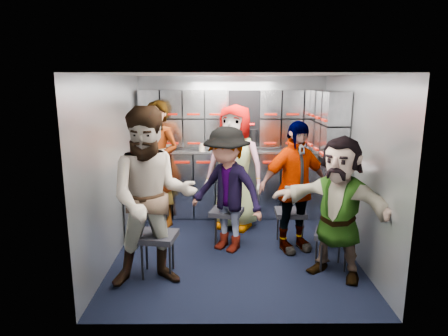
{
  "coord_description": "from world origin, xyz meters",
  "views": [
    {
      "loc": [
        -0.15,
        -4.55,
        2.05
      ],
      "look_at": [
        -0.13,
        0.35,
        0.96
      ],
      "focal_mm": 32.0,
      "sensor_mm": 36.0,
      "label": 1
    }
  ],
  "objects_px": {
    "jump_seat_mid_left": "(227,214)",
    "attendant_standing": "(158,164)",
    "attendant_arc_e": "(338,208)",
    "jump_seat_near_right": "(331,236)",
    "attendant_arc_c": "(235,167)",
    "jump_seat_near_left": "(157,239)",
    "attendant_arc_b": "(227,190)",
    "jump_seat_mid_right": "(290,214)",
    "attendant_arc_a": "(153,199)",
    "jump_seat_center": "(234,194)",
    "attendant_arc_d": "(294,187)"
  },
  "relations": [
    {
      "from": "jump_seat_mid_left",
      "to": "jump_seat_center",
      "type": "xyz_separation_m",
      "value": [
        0.12,
        0.79,
        0.03
      ]
    },
    {
      "from": "attendant_standing",
      "to": "attendant_arc_e",
      "type": "xyz_separation_m",
      "value": [
        2.1,
        -1.56,
        -0.14
      ]
    },
    {
      "from": "jump_seat_near_left",
      "to": "attendant_arc_b",
      "type": "bearing_deg",
      "value": 41.14
    },
    {
      "from": "attendant_standing",
      "to": "attendant_arc_b",
      "type": "bearing_deg",
      "value": -15.98
    },
    {
      "from": "jump_seat_mid_left",
      "to": "attendant_arc_c",
      "type": "distance_m",
      "value": 0.78
    },
    {
      "from": "jump_seat_center",
      "to": "attendant_arc_a",
      "type": "xyz_separation_m",
      "value": [
        -0.86,
        -1.8,
        0.48
      ]
    },
    {
      "from": "jump_seat_mid_left",
      "to": "attendant_arc_a",
      "type": "xyz_separation_m",
      "value": [
        -0.74,
        -1.01,
        0.51
      ]
    },
    {
      "from": "jump_seat_near_left",
      "to": "attendant_arc_e",
      "type": "distance_m",
      "value": 1.92
    },
    {
      "from": "jump_seat_mid_left",
      "to": "attendant_arc_b",
      "type": "distance_m",
      "value": 0.4
    },
    {
      "from": "attendant_standing",
      "to": "attendant_arc_b",
      "type": "height_order",
      "value": "attendant_standing"
    },
    {
      "from": "attendant_arc_a",
      "to": "attendant_arc_e",
      "type": "xyz_separation_m",
      "value": [
        1.89,
        0.16,
        -0.15
      ]
    },
    {
      "from": "attendant_standing",
      "to": "jump_seat_near_right",
      "type": "bearing_deg",
      "value": -6.45
    },
    {
      "from": "attendant_arc_e",
      "to": "attendant_arc_b",
      "type": "bearing_deg",
      "value": -174.17
    },
    {
      "from": "attendant_arc_c",
      "to": "attendant_arc_d",
      "type": "relative_size",
      "value": 1.09
    },
    {
      "from": "attendant_arc_a",
      "to": "attendant_arc_e",
      "type": "bearing_deg",
      "value": -6.09
    },
    {
      "from": "attendant_arc_c",
      "to": "jump_seat_near_left",
      "type": "bearing_deg",
      "value": -98.52
    },
    {
      "from": "jump_seat_near_left",
      "to": "jump_seat_center",
      "type": "xyz_separation_m",
      "value": [
        0.86,
        1.62,
        0.02
      ]
    },
    {
      "from": "attendant_arc_c",
      "to": "attendant_arc_e",
      "type": "relative_size",
      "value": 1.15
    },
    {
      "from": "jump_seat_mid_right",
      "to": "attendant_arc_b",
      "type": "height_order",
      "value": "attendant_arc_b"
    },
    {
      "from": "attendant_arc_b",
      "to": "attendant_arc_d",
      "type": "relative_size",
      "value": 0.96
    },
    {
      "from": "jump_seat_mid_right",
      "to": "attendant_standing",
      "type": "xyz_separation_m",
      "value": [
        -1.76,
        0.72,
        0.5
      ]
    },
    {
      "from": "jump_seat_mid_left",
      "to": "jump_seat_mid_right",
      "type": "height_order",
      "value": "jump_seat_mid_left"
    },
    {
      "from": "jump_seat_mid_left",
      "to": "attendant_standing",
      "type": "distance_m",
      "value": 1.29
    },
    {
      "from": "jump_seat_near_left",
      "to": "attendant_arc_c",
      "type": "height_order",
      "value": "attendant_arc_c"
    },
    {
      "from": "jump_seat_center",
      "to": "attendant_arc_b",
      "type": "relative_size",
      "value": 0.33
    },
    {
      "from": "attendant_arc_d",
      "to": "attendant_arc_b",
      "type": "bearing_deg",
      "value": 158.12
    },
    {
      "from": "jump_seat_center",
      "to": "attendant_arc_e",
      "type": "bearing_deg",
      "value": -58.03
    },
    {
      "from": "jump_seat_near_left",
      "to": "attendant_arc_c",
      "type": "bearing_deg",
      "value": 59.11
    },
    {
      "from": "attendant_arc_b",
      "to": "attendant_arc_c",
      "type": "height_order",
      "value": "attendant_arc_c"
    },
    {
      "from": "jump_seat_center",
      "to": "attendant_standing",
      "type": "distance_m",
      "value": 1.17
    },
    {
      "from": "jump_seat_near_left",
      "to": "jump_seat_mid_right",
      "type": "distance_m",
      "value": 1.75
    },
    {
      "from": "jump_seat_mid_right",
      "to": "attendant_arc_a",
      "type": "height_order",
      "value": "attendant_arc_a"
    },
    {
      "from": "attendant_arc_a",
      "to": "attendant_arc_d",
      "type": "xyz_separation_m",
      "value": [
        1.55,
        0.82,
        -0.11
      ]
    },
    {
      "from": "jump_seat_near_left",
      "to": "jump_seat_near_right",
      "type": "bearing_deg",
      "value": 4.74
    },
    {
      "from": "jump_seat_near_left",
      "to": "attendant_standing",
      "type": "height_order",
      "value": "attendant_standing"
    },
    {
      "from": "jump_seat_mid_left",
      "to": "attendant_arc_e",
      "type": "distance_m",
      "value": 1.47
    },
    {
      "from": "attendant_arc_c",
      "to": "attendant_arc_e",
      "type": "distance_m",
      "value": 1.79
    },
    {
      "from": "jump_seat_near_right",
      "to": "attendant_standing",
      "type": "xyz_separation_m",
      "value": [
        -2.1,
        1.38,
        0.52
      ]
    },
    {
      "from": "attendant_arc_b",
      "to": "jump_seat_mid_left",
      "type": "bearing_deg",
      "value": 124.6
    },
    {
      "from": "jump_seat_mid_left",
      "to": "jump_seat_mid_right",
      "type": "distance_m",
      "value": 0.8
    },
    {
      "from": "attendant_arc_b",
      "to": "jump_seat_near_left",
      "type": "bearing_deg",
      "value": -104.27
    },
    {
      "from": "attendant_arc_a",
      "to": "attendant_arc_c",
      "type": "height_order",
      "value": "attendant_arc_a"
    },
    {
      "from": "jump_seat_near_right",
      "to": "attendant_standing",
      "type": "height_order",
      "value": "attendant_standing"
    },
    {
      "from": "attendant_arc_c",
      "to": "attendant_arc_e",
      "type": "xyz_separation_m",
      "value": [
        1.02,
        -1.46,
        -0.11
      ]
    },
    {
      "from": "jump_seat_mid_left",
      "to": "jump_seat_center",
      "type": "bearing_deg",
      "value": 81.53
    },
    {
      "from": "jump_seat_center",
      "to": "attendant_arc_c",
      "type": "bearing_deg",
      "value": -90.0
    },
    {
      "from": "jump_seat_near_left",
      "to": "attendant_standing",
      "type": "bearing_deg",
      "value": 97.95
    },
    {
      "from": "attendant_arc_c",
      "to": "attendant_arc_b",
      "type": "bearing_deg",
      "value": -76.1
    },
    {
      "from": "jump_seat_near_left",
      "to": "attendant_arc_e",
      "type": "relative_size",
      "value": 0.31
    },
    {
      "from": "attendant_standing",
      "to": "attendant_arc_e",
      "type": "height_order",
      "value": "attendant_standing"
    }
  ]
}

